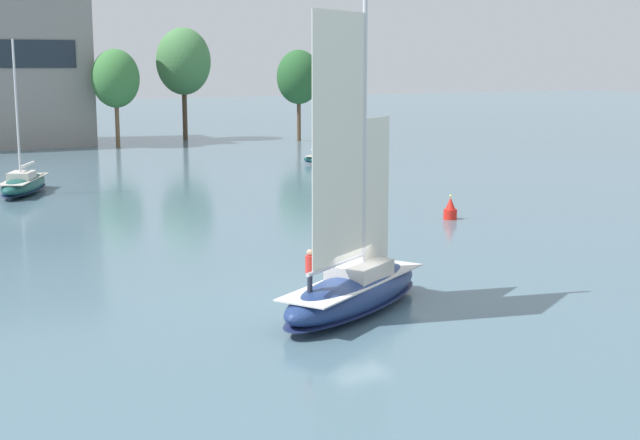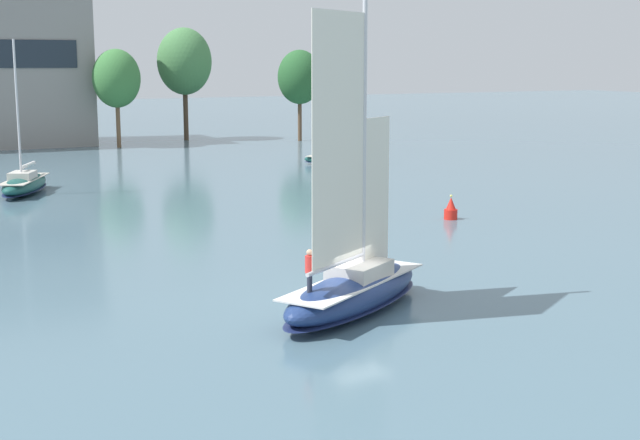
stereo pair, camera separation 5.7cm
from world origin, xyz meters
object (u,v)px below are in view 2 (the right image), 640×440
sailboat_main (354,287)px  channel_buoy (451,210)px  tree_shore_left (116,79)px  tree_shore_center (300,77)px  tree_shore_right (184,62)px  sailboat_moored_near_marina (24,184)px  sailboat_moored_far_slip (333,159)px

sailboat_main → channel_buoy: bearing=45.2°
tree_shore_left → sailboat_main: sailboat_main is taller
tree_shore_left → channel_buoy: size_ratio=7.13×
tree_shore_center → channel_buoy: 57.21m
tree_shore_right → channel_buoy: tree_shore_right is taller
tree_shore_left → tree_shore_right: size_ratio=0.81×
sailboat_moored_near_marina → channel_buoy: 32.42m
tree_shore_right → sailboat_moored_far_slip: size_ratio=1.72×
sailboat_moored_far_slip → channel_buoy: size_ratio=5.16×
tree_shore_right → sailboat_moored_far_slip: (3.91, -32.60, -9.19)m
tree_shore_left → sailboat_moored_near_marina: sailboat_moored_near_marina is taller
sailboat_moored_near_marina → channel_buoy: bearing=-46.2°
tree_shore_center → channel_buoy: bearing=-105.6°
tree_shore_center → channel_buoy: (-15.29, -54.65, -7.23)m
tree_shore_left → tree_shore_right: bearing=29.7°
tree_shore_right → sailboat_main: bearing=-103.4°
tree_shore_center → sailboat_main: (-30.89, -70.35, -6.81)m
tree_shore_center → sailboat_moored_near_marina: size_ratio=0.98×
tree_shore_left → sailboat_moored_near_marina: (-15.41, -32.96, -7.07)m
tree_shore_left → sailboat_moored_near_marina: bearing=-115.1°
tree_shore_center → sailboat_moored_near_marina: sailboat_moored_near_marina is taller
tree_shore_center → sailboat_moored_near_marina: bearing=-140.4°
tree_shore_left → sailboat_main: (-8.58, -72.07, -6.81)m
sailboat_main → channel_buoy: size_ratio=8.20×
sailboat_main → tree_shore_center: bearing=66.3°
sailboat_main → sailboat_moored_far_slip: 50.43m
sailboat_moored_far_slip → channel_buoy: (-6.86, -29.45, 0.06)m
tree_shore_left → tree_shore_center: tree_shore_left is taller
tree_shore_left → sailboat_moored_far_slip: 31.15m
sailboat_moored_near_marina → channel_buoy: sailboat_moored_near_marina is taller
tree_shore_right → sailboat_moored_near_marina: size_ratio=1.22×
tree_shore_right → sailboat_main: (-18.55, -77.75, -8.71)m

